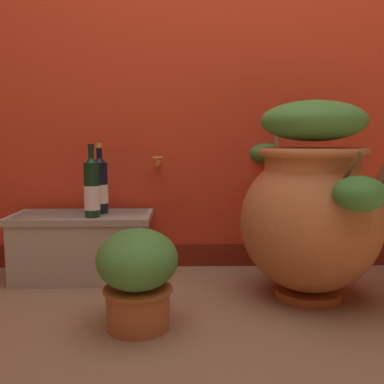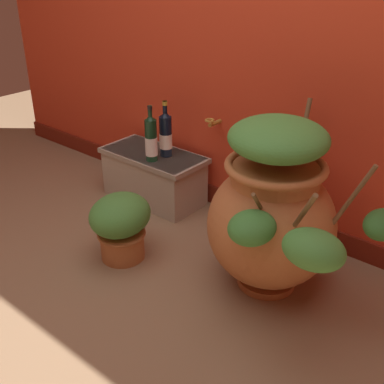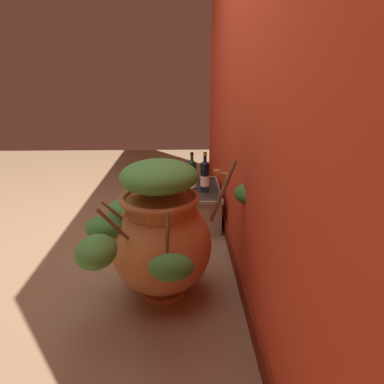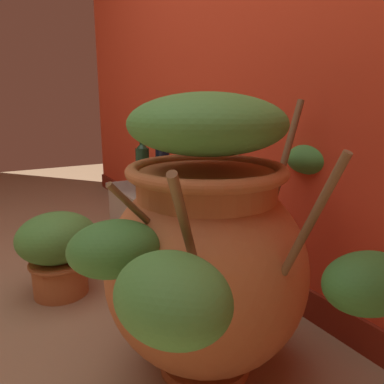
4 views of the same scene
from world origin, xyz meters
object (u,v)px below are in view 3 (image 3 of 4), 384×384
Objects in this scene: terracotta_urn at (160,234)px; wine_bottle_middle at (205,176)px; wine_bottle_left at (192,176)px; potted_shrub at (130,216)px.

wine_bottle_middle is at bearing 161.59° from terracotta_urn.
terracotta_urn is 3.00× the size of wine_bottle_left.
terracotta_urn is 1.00m from wine_bottle_middle.
wine_bottle_middle is at bearing 111.62° from potted_shrub.
potted_shrub is (-0.71, -0.29, -0.20)m from terracotta_urn.
wine_bottle_left reaches higher than potted_shrub.
wine_bottle_left is (-0.97, 0.21, 0.05)m from terracotta_urn.
terracotta_urn is 2.80× the size of potted_shrub.
terracotta_urn is 2.96× the size of wine_bottle_middle.
wine_bottle_left is 0.94× the size of potted_shrub.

